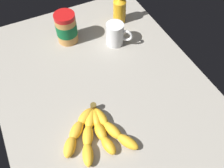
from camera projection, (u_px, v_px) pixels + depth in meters
The scene contains 5 objects.
ground_plane at pixel (103, 89), 90.43cm from camera, with size 96.89×72.15×4.28cm, color gray.
banana_bunch at pixel (95, 132), 76.00cm from camera, with size 20.65×22.70×3.44cm.
peanut_butter_jar at pixel (66, 28), 97.98cm from camera, with size 8.40×8.40×12.81cm.
honey_bottle at pixel (120, 9), 105.37cm from camera, with size 5.50×5.50×14.45cm.
coffee_mug at pixel (115, 34), 98.10cm from camera, with size 8.86×9.23×9.46cm.
Camera 1 is at (-49.20, 20.13, 71.12)cm, focal length 39.70 mm.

